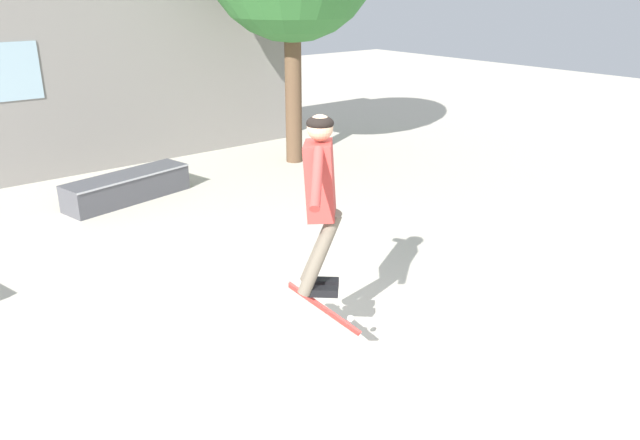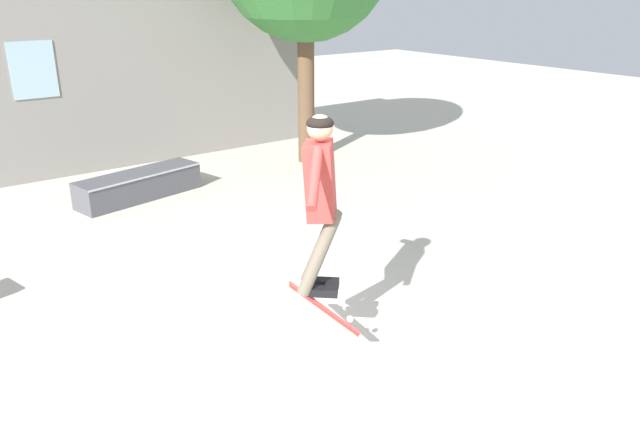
# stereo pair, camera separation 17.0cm
# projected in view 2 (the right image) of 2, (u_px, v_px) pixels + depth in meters

# --- Properties ---
(ground_plane) EXTENTS (40.00, 40.00, 0.00)m
(ground_plane) POSITION_uv_depth(u_px,v_px,m) (296.00, 373.00, 5.35)
(ground_plane) COLOR beige
(building_backdrop) EXTENTS (10.59, 0.52, 4.63)m
(building_backdrop) POSITION_uv_depth(u_px,v_px,m) (38.00, 66.00, 10.17)
(building_backdrop) COLOR gray
(building_backdrop) RESTS_ON ground_plane
(skate_ledge) EXTENTS (2.03, 0.94, 0.41)m
(skate_ledge) POSITION_uv_depth(u_px,v_px,m) (139.00, 185.00, 9.63)
(skate_ledge) COLOR #4C4C51
(skate_ledge) RESTS_ON ground_plane
(skater) EXTENTS (0.94, 1.02, 1.54)m
(skater) POSITION_uv_depth(u_px,v_px,m) (320.00, 190.00, 5.08)
(skater) COLOR #B23833
(skateboard_flipping) EXTENTS (0.44, 0.71, 0.49)m
(skateboard_flipping) POSITION_uv_depth(u_px,v_px,m) (324.00, 309.00, 5.48)
(skateboard_flipping) COLOR red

